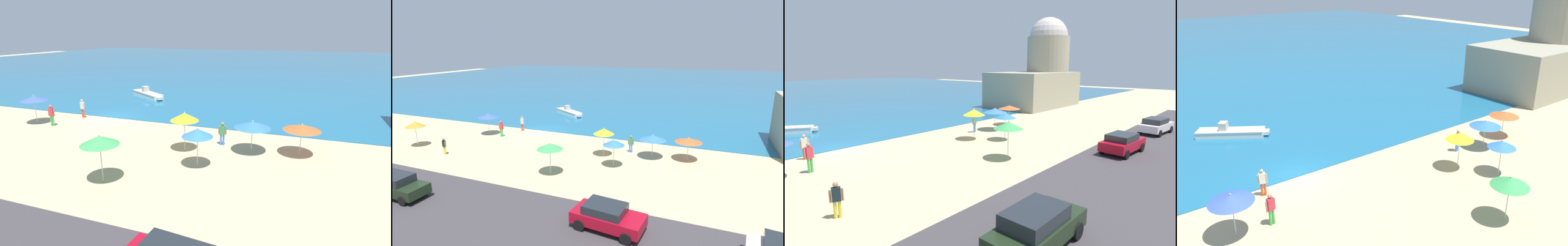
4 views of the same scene
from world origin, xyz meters
TOP-DOWN VIEW (x-y plane):
  - ground_plane at (0.00, 0.00)m, footprint 160.00×160.00m
  - beach_umbrella_0 at (-5.08, -3.64)m, footprint 2.22×2.22m
  - beach_umbrella_1 at (13.48, -4.21)m, footprint 2.35×2.35m
  - beach_umbrella_3 at (9.28, -5.37)m, footprint 1.85×1.85m
  - beach_umbrella_5 at (6.81, -10.86)m, footprint 2.00×2.00m
  - beach_umbrella_6 at (16.48, -3.72)m, footprint 2.29×2.29m
  - beach_umbrella_7 at (10.89, -7.48)m, footprint 1.81×1.81m
  - bather_0 at (11.34, -3.49)m, footprint 0.56×0.27m
  - bather_2 at (-2.51, -0.83)m, footprint 0.54×0.33m
  - bather_3 at (-3.24, -3.79)m, footprint 0.56×0.29m
  - skiff_nearshore at (-1.20, 9.27)m, footprint 5.29×3.97m
  - harbor_fortress at (33.25, 2.67)m, footprint 14.28×8.83m

SIDE VIEW (x-z plane):
  - ground_plane at x=0.00m, z-range 0.00..0.00m
  - skiff_nearshore at x=-1.20m, z-range -0.23..0.99m
  - bather_0 at x=11.34m, z-range 0.10..1.77m
  - bather_2 at x=-2.51m, z-range 0.11..1.85m
  - bather_3 at x=-3.24m, z-range 0.12..1.93m
  - beach_umbrella_6 at x=16.48m, z-range 0.82..2.95m
  - beach_umbrella_1 at x=13.48m, z-range 0.82..3.02m
  - beach_umbrella_7 at x=10.89m, z-range 0.90..3.32m
  - beach_umbrella_0 at x=-5.08m, z-range 0.96..3.43m
  - beach_umbrella_5 at x=6.81m, z-range 1.01..3.64m
  - beach_umbrella_3 at x=9.28m, z-range 1.01..3.69m
  - harbor_fortress at x=33.25m, z-range -1.94..11.69m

